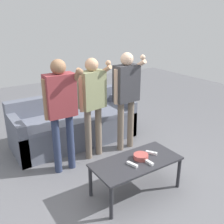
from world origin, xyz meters
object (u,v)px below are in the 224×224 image
snack_bowl (141,156)px  player_left (61,104)px  game_remote_wand_far (151,153)px  game_remote_wand_spare (148,162)px  game_remote_nunchuk (140,157)px  couch (74,125)px  player_right (126,91)px  player_center (93,97)px  game_remote_wand_near (132,164)px  coffee_table (136,164)px

snack_bowl → player_left: bearing=123.3°
game_remote_wand_far → game_remote_wand_spare: bearing=-141.3°
player_left → game_remote_wand_spare: (0.63, -1.06, -0.54)m
game_remote_nunchuk → game_remote_wand_spare: 0.14m
snack_bowl → game_remote_nunchuk: size_ratio=2.08×
couch → player_right: size_ratio=1.32×
couch → player_center: player_center is taller
couch → game_remote_wand_far: couch is taller
game_remote_wand_near → player_center: bearing=84.5°
coffee_table → game_remote_wand_spare: (0.09, -0.12, 0.07)m
coffee_table → player_right: 1.31m
coffee_table → player_left: (-0.54, 0.95, 0.61)m
couch → game_remote_wand_far: size_ratio=14.72×
coffee_table → game_remote_wand_far: 0.28m
couch → game_remote_nunchuk: bearing=-86.7°
player_left → game_remote_nunchuk: bearing=-56.9°
snack_bowl → game_remote_nunchuk: snack_bowl is taller
game_remote_nunchuk → player_right: player_right is taller
player_left → game_remote_wand_far: player_left is taller
game_remote_nunchuk → player_center: bearing=93.6°
snack_bowl → player_center: 1.17m
game_remote_wand_near → game_remote_wand_spare: bearing=-16.7°
game_remote_wand_spare → game_remote_wand_near: bearing=163.3°
coffee_table → game_remote_wand_spare: 0.16m
player_center → game_remote_wand_spare: (0.09, -1.18, -0.52)m
player_left → player_right: (1.11, 0.06, -0.00)m
snack_bowl → player_left: size_ratio=0.12×
coffee_table → game_remote_wand_far: game_remote_wand_far is taller
couch → coffee_table: bearing=-89.0°
player_right → game_remote_wand_near: 1.37m
game_remote_nunchuk → snack_bowl: bearing=-39.3°
coffee_table → game_remote_wand_far: (0.27, 0.03, 0.07)m
couch → game_remote_wand_near: (-0.07, -1.77, 0.15)m
coffee_table → player_center: player_center is taller
player_left → game_remote_wand_spare: size_ratio=9.74×
snack_bowl → player_center: bearing=94.1°
coffee_table → player_left: 1.25m
snack_bowl → player_right: size_ratio=0.12×
game_remote_nunchuk → game_remote_wand_far: size_ratio=0.62×
game_remote_nunchuk → game_remote_wand_near: game_remote_nunchuk is taller
game_remote_nunchuk → game_remote_wand_spare: bearing=-81.1°
snack_bowl → player_left: (-0.62, 0.94, 0.53)m
coffee_table → game_remote_wand_near: bearing=-151.6°
couch → snack_bowl: size_ratio=11.41×
coffee_table → player_center: (0.00, 1.06, 0.58)m
couch → coffee_table: couch is taller
game_remote_wand_near → game_remote_wand_far: (0.37, 0.08, -0.00)m
player_right → player_center: bearing=174.4°
player_left → game_remote_wand_near: player_left is taller
snack_bowl → game_remote_nunchuk: bearing=140.7°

